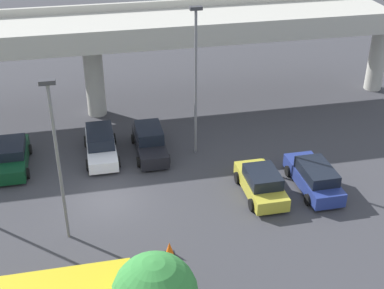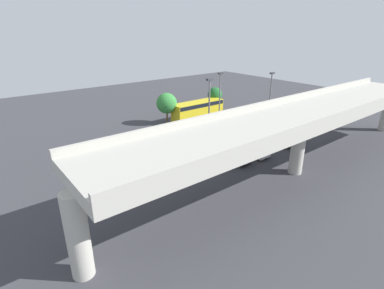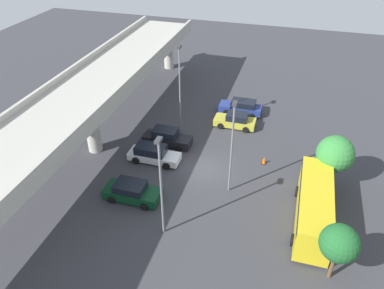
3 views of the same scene
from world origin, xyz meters
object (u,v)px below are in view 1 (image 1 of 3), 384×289
parked_car_1 (101,144)px  parked_car_4 (314,177)px  parked_car_3 (261,183)px  traffic_cone (170,249)px  lamp_post_near_aisle (57,151)px  parked_car_2 (150,142)px  parked_car_0 (11,156)px  lamp_post_mid_lot (196,73)px

parked_car_1 → parked_car_4: (11.38, -6.21, -0.02)m
parked_car_3 → traffic_cone: bearing=123.5°
traffic_cone → parked_car_3: bearing=33.5°
parked_car_4 → traffic_cone: (-8.85, -3.77, -0.42)m
parked_car_4 → lamp_post_near_aisle: (-13.49, -1.41, 4.09)m
parked_car_2 → parked_car_4: parked_car_2 is taller
parked_car_0 → parked_car_1: parked_car_1 is taller
parked_car_1 → parked_car_2: (2.99, -0.27, 0.00)m
parked_car_2 → lamp_post_mid_lot: lamp_post_mid_lot is taller
lamp_post_near_aisle → traffic_cone: bearing=-26.9°
parked_car_2 → lamp_post_near_aisle: bearing=-34.8°
parked_car_3 → traffic_cone: (-5.78, -3.83, -0.40)m
parked_car_1 → lamp_post_near_aisle: 8.89m
parked_car_2 → lamp_post_near_aisle: 9.83m
parked_car_2 → parked_car_3: size_ratio=1.10×
parked_car_0 → parked_car_4: size_ratio=0.97×
lamp_post_mid_lot → parked_car_4: bearing=-44.1°
parked_car_3 → traffic_cone: 6.95m
parked_car_3 → parked_car_1: bearing=53.5°
lamp_post_near_aisle → parked_car_0: bearing=113.6°
parked_car_4 → traffic_cone: parked_car_4 is taller
parked_car_1 → parked_car_3: 10.33m
parked_car_0 → parked_car_4: bearing=70.4°
parked_car_4 → traffic_cone: 9.63m
traffic_cone → parked_car_2: bearing=87.2°
parked_car_2 → traffic_cone: (-0.47, -9.70, -0.45)m
parked_car_0 → parked_car_3: 14.88m
parked_car_2 → parked_car_4: 10.27m
parked_car_1 → lamp_post_mid_lot: size_ratio=0.52×
parked_car_4 → lamp_post_mid_lot: bearing=45.9°
parked_car_1 → lamp_post_mid_lot: lamp_post_mid_lot is taller
parked_car_4 → lamp_post_near_aisle: lamp_post_near_aisle is taller
lamp_post_near_aisle → lamp_post_mid_lot: 10.46m
parked_car_1 → parked_car_4: bearing=61.4°
traffic_cone → lamp_post_near_aisle: bearing=153.1°
lamp_post_near_aisle → traffic_cone: lamp_post_near_aisle is taller
parked_car_2 → parked_car_1: bearing=-95.2°
lamp_post_near_aisle → traffic_cone: size_ratio=11.87×
parked_car_0 → traffic_cone: (7.87, -9.73, -0.40)m
parked_car_2 → parked_car_0: bearing=-90.2°
parked_car_2 → lamp_post_mid_lot: (2.81, -0.53, 4.53)m
parked_car_4 → lamp_post_mid_lot: lamp_post_mid_lot is taller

